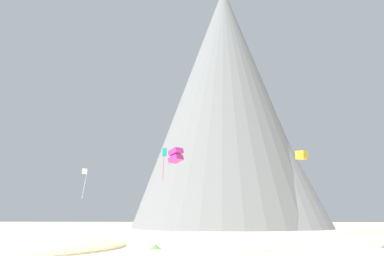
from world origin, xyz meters
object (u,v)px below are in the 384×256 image
at_px(bush_mid_center, 156,247).
at_px(bush_ridge_crest, 382,254).
at_px(kite_teal_low, 164,157).
at_px(kite_white_low, 85,176).
at_px(kite_gold_low, 302,155).
at_px(kite_magenta_low, 176,155).
at_px(rock_massif, 232,121).

bearing_deg(bush_mid_center, bush_ridge_crest, -23.38).
relative_size(bush_mid_center, kite_teal_low, 0.23).
relative_size(bush_ridge_crest, kite_white_low, 0.34).
bearing_deg(kite_gold_low, bush_mid_center, 172.71).
relative_size(kite_magenta_low, kite_white_low, 0.35).
distance_m(kite_magenta_low, kite_white_low, 33.19).
height_order(kite_gold_low, kite_teal_low, kite_teal_low).
xyz_separation_m(bush_ridge_crest, kite_gold_low, (-2.17, 25.15, 10.85)).
bearing_deg(kite_gold_low, kite_white_low, 101.96).
xyz_separation_m(bush_ridge_crest, kite_magenta_low, (-18.01, 15.55, 9.76)).
distance_m(bush_ridge_crest, rock_massif, 87.22).
xyz_separation_m(bush_ridge_crest, rock_massif, (-11.72, 82.01, 27.27)).
distance_m(kite_teal_low, kite_white_low, 19.05).
xyz_separation_m(kite_gold_low, kite_white_low, (-35.68, 17.02, -1.15)).
xyz_separation_m(kite_magenta_low, kite_gold_low, (15.84, 9.59, 1.08)).
bearing_deg(kite_magenta_low, kite_teal_low, -131.09).
relative_size(kite_gold_low, kite_teal_low, 0.34).
xyz_separation_m(kite_magenta_low, kite_teal_low, (-3.94, 16.31, 1.88)).
relative_size(bush_mid_center, rock_massif, 0.02).
height_order(bush_mid_center, kite_white_low, kite_white_low).
bearing_deg(kite_magenta_low, bush_ridge_crest, 84.50).
bearing_deg(kite_gold_low, kite_teal_low, 108.71).
height_order(rock_massif, kite_gold_low, rock_massif).
distance_m(kite_magenta_low, kite_gold_low, 18.55).
height_order(bush_mid_center, kite_gold_low, kite_gold_low).
distance_m(bush_ridge_crest, kite_white_low, 57.49).
xyz_separation_m(bush_ridge_crest, kite_teal_low, (-21.95, 31.86, 11.64)).
bearing_deg(rock_massif, bush_ridge_crest, -81.87).
bearing_deg(kite_white_low, rock_massif, 67.67).
xyz_separation_m(bush_mid_center, kite_teal_low, (-2.99, 23.66, 11.77)).
xyz_separation_m(rock_massif, kite_white_low, (-26.13, -39.85, -17.57)).
relative_size(rock_massif, kite_white_low, 12.44).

